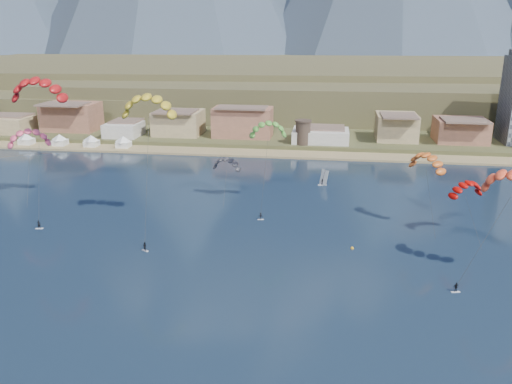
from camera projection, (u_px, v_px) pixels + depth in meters
The scene contains 16 objects.
ground at pixel (226, 320), 78.49m from camera, with size 2400.00×2400.00×0.00m, color black.
beach at pixel (287, 154), 178.38m from camera, with size 2200.00×12.00×0.90m.
land at pixel (320, 63), 606.60m from camera, with size 2200.00×900.00×4.00m.
foothills at pixel (346, 87), 291.96m from camera, with size 940.00×210.00×18.00m.
town at pixel (184, 120), 196.47m from camera, with size 400.00×24.00×12.00m.
watchtower at pixel (303, 132), 183.39m from camera, with size 5.82×5.82×8.60m.
beach_tents at pixel (75, 137), 187.54m from camera, with size 43.40×6.40×5.00m.
kitesurfer_red at pixel (37, 86), 119.04m from camera, with size 13.87×18.47×33.33m.
kitesurfer_yellow at pixel (148, 103), 106.84m from camera, with size 12.17×16.39×30.69m.
kitesurfer_green at pixel (268, 127), 121.78m from camera, with size 9.79×12.87×22.08m.
distant_kite_pink at pixel (28, 135), 128.42m from camera, with size 11.10×8.94×19.76m.
distant_kite_dark at pixel (226, 162), 130.87m from camera, with size 8.29×6.41×12.94m.
distant_kite_orange at pixel (427, 159), 110.70m from camera, with size 8.65×9.28×18.23m.
distant_kite_red at pixel (467, 186), 106.45m from camera, with size 8.53×7.37×14.12m.
windsurfer at pixel (323, 180), 143.99m from camera, with size 2.48×2.71×4.29m.
buoy at pixel (352, 248), 103.34m from camera, with size 0.64×0.64×0.64m.
Camera 1 is at (14.15, -67.61, 42.16)m, focal length 36.76 mm.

